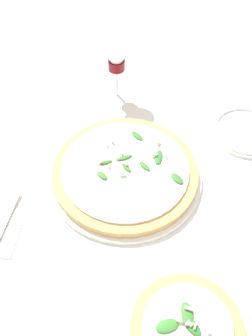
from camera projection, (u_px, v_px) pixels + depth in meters
name	position (u px, v px, depth m)	size (l,w,h in m)	color
ground_plane	(140.00, 183.00, 0.92)	(6.00, 6.00, 0.00)	silver
pizza_arugula_main	(126.00, 171.00, 0.92)	(0.36, 0.36, 0.05)	white
pizza_personal_side	(187.00, 330.00, 0.70)	(0.22, 0.22, 0.05)	white
wine_glass	(116.00, 60.00, 1.02)	(0.08, 0.08, 0.17)	white
napkin	(2.00, 231.00, 0.84)	(0.14, 0.11, 0.01)	silver
side_plate_white	(246.00, 131.00, 1.02)	(0.18, 0.18, 0.02)	white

